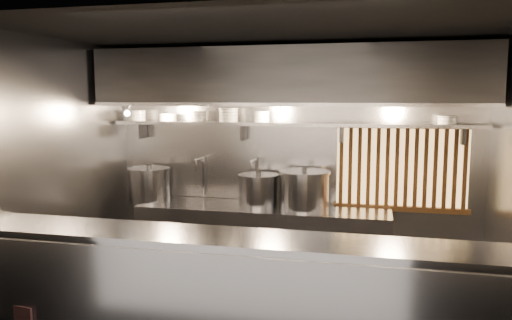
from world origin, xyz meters
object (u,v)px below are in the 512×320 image
at_px(pendant_bulb, 280,118).
at_px(stock_pot_left, 149,184).
at_px(heat_lamp, 126,108).
at_px(stock_pot_right, 304,190).
at_px(stock_pot_mid, 258,190).

height_order(pendant_bulb, stock_pot_left, pendant_bulb).
relative_size(heat_lamp, stock_pot_left, 0.55).
relative_size(stock_pot_left, stock_pot_right, 1.00).
relative_size(heat_lamp, stock_pot_mid, 0.57).
xyz_separation_m(pendant_bulb, stock_pot_right, (0.30, -0.06, -0.84)).
xyz_separation_m(heat_lamp, stock_pot_mid, (1.54, 0.32, -0.97)).
distance_m(stock_pot_mid, stock_pot_right, 0.56).
bearing_deg(heat_lamp, stock_pot_right, 7.90).
height_order(heat_lamp, stock_pot_right, heat_lamp).
bearing_deg(pendant_bulb, heat_lamp, -169.00).
bearing_deg(pendant_bulb, stock_pot_mid, -173.95).
bearing_deg(stock_pot_left, pendant_bulb, 2.62).
height_order(pendant_bulb, stock_pot_mid, pendant_bulb).
xyz_separation_m(pendant_bulb, stock_pot_left, (-1.65, -0.08, -0.85)).
bearing_deg(stock_pot_right, heat_lamp, -172.10).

